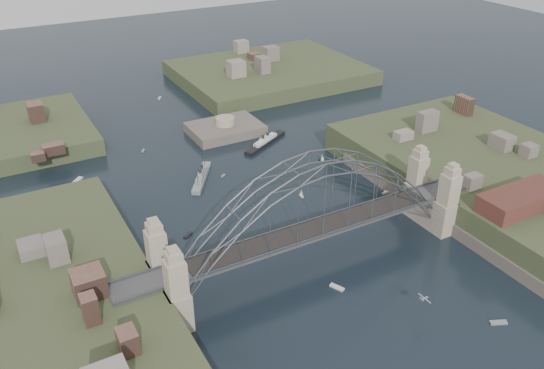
{
  "coord_description": "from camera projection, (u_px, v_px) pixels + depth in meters",
  "views": [
    {
      "loc": [
        -53.48,
        -78.4,
        71.36
      ],
      "look_at": [
        0.0,
        18.0,
        10.0
      ],
      "focal_mm": 36.75,
      "sensor_mm": 36.0,
      "label": 1
    }
  ],
  "objects": [
    {
      "name": "ground",
      "position": [
        313.0,
        262.0,
        117.28
      ],
      "size": [
        500.0,
        500.0,
        0.0
      ],
      "primitive_type": "plane",
      "color": "black",
      "rests_on": "ground"
    },
    {
      "name": "bridge",
      "position": [
        316.0,
        213.0,
        111.28
      ],
      "size": [
        84.0,
        13.8,
        24.6
      ],
      "color": "#454447",
      "rests_on": "ground"
    },
    {
      "name": "shore_west",
      "position": [
        22.0,
        355.0,
        92.02
      ],
      "size": [
        50.5,
        90.0,
        12.0
      ],
      "color": "#394326",
      "rests_on": "ground"
    },
    {
      "name": "shore_east",
      "position": [
        504.0,
        189.0,
        140.62
      ],
      "size": [
        50.5,
        90.0,
        12.0
      ],
      "color": "#394326",
      "rests_on": "ground"
    },
    {
      "name": "headland_ne",
      "position": [
        270.0,
        77.0,
        222.15
      ],
      "size": [
        70.0,
        55.0,
        9.5
      ],
      "primitive_type": "cube",
      "color": "#394326",
      "rests_on": "ground"
    },
    {
      "name": "fort_island",
      "position": [
        226.0,
        134.0,
        176.01
      ],
      "size": [
        22.0,
        16.0,
        9.4
      ],
      "color": "#5B5048",
      "rests_on": "ground"
    },
    {
      "name": "wharf_shed",
      "position": [
        521.0,
        199.0,
        120.37
      ],
      "size": [
        20.0,
        8.0,
        4.0
      ],
      "primitive_type": "cube",
      "color": "#592D26",
      "rests_on": "shore_east"
    },
    {
      "name": "naval_cruiser_near",
      "position": [
        202.0,
        177.0,
        148.81
      ],
      "size": [
        11.08,
        15.47,
        5.08
      ],
      "color": "gray",
      "rests_on": "ground"
    },
    {
      "name": "naval_cruiser_far",
      "position": [
        90.0,
        134.0,
        173.79
      ],
      "size": [
        4.85,
        13.86,
        4.65
      ],
      "color": "gray",
      "rests_on": "ground"
    },
    {
      "name": "ocean_liner",
      "position": [
        265.0,
        142.0,
        168.36
      ],
      "size": [
        17.79,
        11.46,
        4.64
      ],
      "color": "black",
      "rests_on": "ground"
    },
    {
      "name": "aeroplane",
      "position": [
        424.0,
        299.0,
        100.23
      ],
      "size": [
        1.63,
        3.09,
        0.45
      ],
      "color": "#A2A6A9"
    },
    {
      "name": "small_boat_a",
      "position": [
        188.0,
        235.0,
        125.78
      ],
      "size": [
        2.58,
        2.15,
        0.45
      ],
      "color": "silver",
      "rests_on": "ground"
    },
    {
      "name": "small_boat_b",
      "position": [
        301.0,
        193.0,
        140.75
      ],
      "size": [
        1.15,
        1.78,
        2.38
      ],
      "color": "silver",
      "rests_on": "ground"
    },
    {
      "name": "small_boat_c",
      "position": [
        337.0,
        287.0,
        109.86
      ],
      "size": [
        2.14,
        3.12,
        0.45
      ],
      "color": "silver",
      "rests_on": "ground"
    },
    {
      "name": "small_boat_d",
      "position": [
        322.0,
        158.0,
        158.38
      ],
      "size": [
        1.37,
        2.12,
        2.38
      ],
      "color": "silver",
      "rests_on": "ground"
    },
    {
      "name": "small_boat_e",
      "position": [
        77.0,
        180.0,
        148.35
      ],
      "size": [
        3.47,
        3.67,
        0.45
      ],
      "color": "silver",
      "rests_on": "ground"
    },
    {
      "name": "small_boat_f",
      "position": [
        223.0,
        176.0,
        150.67
      ],
      "size": [
        1.58,
        1.37,
        0.45
      ],
      "color": "silver",
      "rests_on": "ground"
    },
    {
      "name": "small_boat_g",
      "position": [
        498.0,
        323.0,
        101.2
      ],
      "size": [
        3.27,
        2.24,
        0.45
      ],
      "color": "silver",
      "rests_on": "ground"
    },
    {
      "name": "small_boat_h",
      "position": [
        143.0,
        151.0,
        164.36
      ],
      "size": [
        1.45,
        1.82,
        0.45
      ],
      "color": "silver",
      "rests_on": "ground"
    },
    {
      "name": "small_boat_i",
      "position": [
        387.0,
        193.0,
        142.43
      ],
      "size": [
        2.78,
        1.22,
        1.43
      ],
      "color": "silver",
      "rests_on": "ground"
    },
    {
      "name": "small_boat_k",
      "position": [
        160.0,
        98.0,
        203.27
      ],
      "size": [
        1.72,
        2.1,
        0.45
      ],
      "color": "silver",
      "rests_on": "ground"
    }
  ]
}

